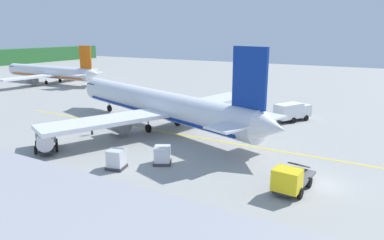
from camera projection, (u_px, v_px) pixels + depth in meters
name	position (u px, v px, depth m)	size (l,w,h in m)	color
ground	(0.00, 120.00, 54.57)	(240.00, 320.00, 0.20)	#999993
airliner_foreground	(159.00, 104.00, 49.29)	(34.00, 40.63, 11.90)	silver
airliner_mid_apron	(50.00, 72.00, 93.50)	(29.66, 35.59, 10.17)	white
service_truck_fuel	(46.00, 139.00, 40.18)	(4.84, 5.31, 2.40)	silver
service_truck_baggage	(292.00, 111.00, 53.40)	(6.49, 4.88, 2.81)	white
service_truck_catering	(291.00, 179.00, 29.58)	(6.35, 2.73, 2.58)	yellow
cargo_container_near	(162.00, 155.00, 36.04)	(2.43, 2.43, 2.02)	#333338
cargo_container_mid	(116.00, 159.00, 34.80)	(2.09, 2.09, 2.10)	#333338
crew_marshaller	(260.00, 126.00, 47.00)	(0.48, 0.48, 1.72)	#191E33
crew_loader_left	(92.00, 127.00, 46.41)	(0.39, 0.58, 1.70)	#191E33
apron_guide_line	(180.00, 135.00, 46.62)	(0.30, 60.00, 0.01)	yellow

